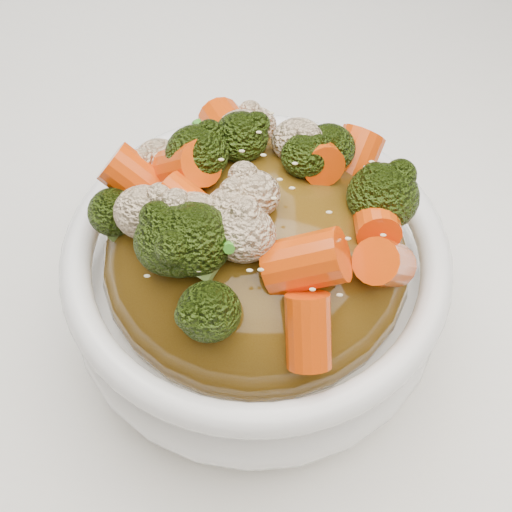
# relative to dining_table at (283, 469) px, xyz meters

# --- Properties ---
(dining_table) EXTENTS (1.20, 0.80, 0.75)m
(dining_table) POSITION_rel_dining_table_xyz_m (0.00, 0.00, 0.00)
(dining_table) COLOR #52351C
(dining_table) RESTS_ON floor
(tablecloth) EXTENTS (1.20, 0.80, 0.04)m
(tablecloth) POSITION_rel_dining_table_xyz_m (0.00, 0.00, 0.35)
(tablecloth) COLOR white
(tablecloth) RESTS_ON dining_table
(bowl) EXTENTS (0.21, 0.21, 0.08)m
(bowl) POSITION_rel_dining_table_xyz_m (-0.03, -0.06, 0.41)
(bowl) COLOR white
(bowl) RESTS_ON tablecloth
(sauce_base) EXTENTS (0.16, 0.16, 0.09)m
(sauce_base) POSITION_rel_dining_table_xyz_m (-0.03, -0.06, 0.44)
(sauce_base) COLOR #52370E
(sauce_base) RESTS_ON bowl
(carrots) EXTENTS (0.16, 0.16, 0.05)m
(carrots) POSITION_rel_dining_table_xyz_m (-0.03, -0.06, 0.50)
(carrots) COLOR #E54707
(carrots) RESTS_ON sauce_base
(broccoli) EXTENTS (0.16, 0.16, 0.04)m
(broccoli) POSITION_rel_dining_table_xyz_m (-0.03, -0.06, 0.50)
(broccoli) COLOR black
(broccoli) RESTS_ON sauce_base
(cauliflower) EXTENTS (0.16, 0.16, 0.03)m
(cauliflower) POSITION_rel_dining_table_xyz_m (-0.03, -0.06, 0.50)
(cauliflower) COLOR beige
(cauliflower) RESTS_ON sauce_base
(scallions) EXTENTS (0.12, 0.12, 0.02)m
(scallions) POSITION_rel_dining_table_xyz_m (-0.03, -0.06, 0.50)
(scallions) COLOR #3A8D20
(scallions) RESTS_ON sauce_base
(sesame_seeds) EXTENTS (0.15, 0.15, 0.01)m
(sesame_seeds) POSITION_rel_dining_table_xyz_m (-0.03, -0.06, 0.50)
(sesame_seeds) COLOR beige
(sesame_seeds) RESTS_ON sauce_base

